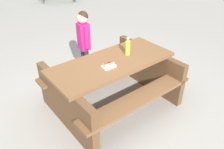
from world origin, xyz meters
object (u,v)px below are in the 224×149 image
at_px(hotdog_tray, 109,65).
at_px(child_in_coat, 84,37).
at_px(picnic_table, 112,79).
at_px(soda_bottle, 128,47).

height_order(hotdog_tray, child_in_coat, child_in_coat).
distance_m(picnic_table, soda_bottle, 0.53).
distance_m(picnic_table, child_in_coat, 0.99).
distance_m(soda_bottle, hotdog_tray, 0.47).
height_order(picnic_table, hotdog_tray, hotdog_tray).
bearing_deg(hotdog_tray, soda_bottle, -165.27).
xyz_separation_m(picnic_table, child_in_coat, (-0.14, -0.93, 0.33)).
xyz_separation_m(hotdog_tray, child_in_coat, (-0.28, -1.03, -0.01)).
bearing_deg(child_in_coat, hotdog_tray, 74.64).
relative_size(picnic_table, child_in_coat, 1.51).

